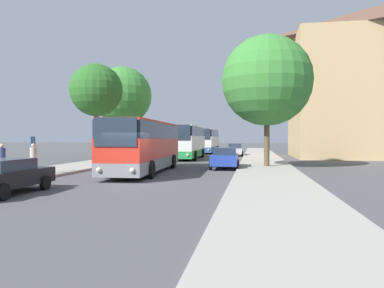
% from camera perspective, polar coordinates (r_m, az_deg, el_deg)
% --- Properties ---
extents(ground_plane, '(300.00, 300.00, 0.00)m').
position_cam_1_polar(ground_plane, '(19.41, -9.05, -5.70)').
color(ground_plane, '#4C4C4F').
rests_on(ground_plane, ground).
extents(sidewalk_left, '(4.00, 120.00, 0.15)m').
position_cam_1_polar(sidewalk_left, '(22.59, -26.22, -4.66)').
color(sidewalk_left, '#A39E93').
rests_on(sidewalk_left, ground_plane).
extents(sidewalk_right, '(4.00, 120.00, 0.15)m').
position_cam_1_polar(sidewalk_right, '(18.46, 12.17, -5.82)').
color(sidewalk_right, '#A39E93').
rests_on(sidewalk_right, ground_plane).
extents(bus_front, '(3.03, 11.98, 3.28)m').
position_cam_1_polar(bus_front, '(24.36, -7.17, -0.21)').
color(bus_front, gray).
rests_on(bus_front, ground_plane).
extents(bus_middle, '(2.93, 11.29, 3.50)m').
position_cam_1_polar(bus_middle, '(40.08, -0.68, 0.41)').
color(bus_middle, '#238942').
rests_on(bus_middle, ground_plane).
extents(bus_rear, '(2.98, 11.99, 3.49)m').
position_cam_1_polar(bus_rear, '(54.99, 2.23, 0.55)').
color(bus_rear, '#2D519E').
rests_on(bus_rear, ground_plane).
extents(parked_car_left_curb, '(1.97, 4.48, 1.41)m').
position_cam_1_polar(parked_car_left_curb, '(16.59, -26.59, -4.34)').
color(parked_car_left_curb, black).
rests_on(parked_car_left_curb, ground_plane).
extents(parked_car_right_near, '(2.12, 4.24, 1.54)m').
position_cam_1_polar(parked_car_right_near, '(27.24, 5.01, -2.09)').
color(parked_car_right_near, '#233D9E').
rests_on(parked_car_right_near, ground_plane).
extents(parked_car_right_far, '(2.00, 4.08, 1.53)m').
position_cam_1_polar(parked_car_right_far, '(46.51, 6.57, -0.85)').
color(parked_car_right_far, '#B7B7BC').
rests_on(parked_car_right_far, ground_plane).
extents(bus_stop_sign, '(0.08, 0.45, 2.22)m').
position_cam_1_polar(bus_stop_sign, '(24.09, -23.08, -0.81)').
color(bus_stop_sign, gray).
rests_on(bus_stop_sign, sidewalk_left).
extents(pedestrian_waiting_near, '(0.36, 0.36, 1.79)m').
position_cam_1_polar(pedestrian_waiting_near, '(21.90, -26.99, -2.27)').
color(pedestrian_waiting_near, '#23232D').
rests_on(pedestrian_waiting_near, sidewalk_left).
extents(pedestrian_waiting_far, '(0.36, 0.36, 1.77)m').
position_cam_1_polar(pedestrian_waiting_far, '(23.20, -23.03, -2.08)').
color(pedestrian_waiting_far, '#23232D').
rests_on(pedestrian_waiting_far, sidewalk_left).
extents(tree_left_near, '(6.07, 6.07, 9.56)m').
position_cam_1_polar(tree_left_near, '(40.25, -10.54, 7.23)').
color(tree_left_near, brown).
rests_on(tree_left_near, sidewalk_left).
extents(tree_left_far, '(4.47, 4.47, 8.40)m').
position_cam_1_polar(tree_left_far, '(33.19, -14.37, 7.90)').
color(tree_left_far, '#513D23').
rests_on(tree_left_far, sidewalk_left).
extents(tree_right_near, '(6.69, 6.69, 9.68)m').
position_cam_1_polar(tree_right_near, '(28.59, 11.36, 9.44)').
color(tree_right_near, brown).
rests_on(tree_right_near, sidewalk_right).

